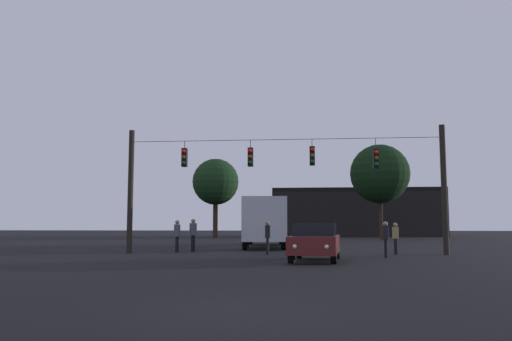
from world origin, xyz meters
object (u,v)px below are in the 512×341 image
tree_behind_building (380,174)px  pedestrian_near_bus (193,233)px  car_near_right (315,241)px  pedestrian_trailing (177,234)px  city_bus (265,218)px  tree_left_silhouette (216,182)px  pedestrian_crossing_center (386,237)px  pedestrian_crossing_left (268,235)px  pedestrian_crossing_right (396,237)px

tree_behind_building → pedestrian_near_bus: bearing=-120.7°
car_near_right → pedestrian_trailing: (-7.05, 5.47, 0.15)m
city_bus → tree_behind_building: tree_behind_building is taller
tree_left_silhouette → pedestrian_near_bus: bearing=-82.4°
tree_left_silhouette → pedestrian_crossing_center: bearing=-67.7°
car_near_right → tree_behind_building: (6.71, 28.61, 5.42)m
pedestrian_crossing_center → pedestrian_crossing_left: bearing=159.9°
pedestrian_crossing_left → tree_left_silhouette: tree_left_silhouette is taller
pedestrian_crossing_center → pedestrian_crossing_right: size_ratio=1.03×
car_near_right → tree_behind_building: size_ratio=0.49×
tree_behind_building → car_near_right: bearing=-103.2°
pedestrian_trailing → tree_left_silhouette: size_ratio=0.19×
pedestrian_crossing_right → tree_left_silhouette: 33.42m
pedestrian_crossing_center → pedestrian_trailing: size_ratio=0.94×
city_bus → pedestrian_crossing_left: bearing=-84.8°
city_bus → pedestrian_near_bus: (-3.43, -6.08, -0.87)m
city_bus → tree_left_silhouette: bearing=108.1°
pedestrian_near_bus → tree_left_silhouette: 28.85m
car_near_right → pedestrian_trailing: bearing=142.2°
pedestrian_crossing_center → pedestrian_near_bus: size_ratio=0.90×
city_bus → car_near_right: bearing=-76.6°
pedestrian_crossing_right → tree_left_silhouette: (-14.18, 29.81, 5.21)m
car_near_right → tree_left_silhouette: tree_left_silhouette is taller
pedestrian_near_bus → tree_left_silhouette: (-3.76, 28.15, 5.07)m
pedestrian_crossing_right → tree_behind_building: 24.51m
pedestrian_crossing_center → pedestrian_crossing_right: bearing=71.9°
pedestrian_crossing_center → pedestrian_trailing: pedestrian_trailing is taller
pedestrian_crossing_left → pedestrian_trailing: 5.01m
pedestrian_crossing_right → tree_left_silhouette: size_ratio=0.18×
pedestrian_near_bus → car_near_right: bearing=-45.3°
tree_left_silhouette → pedestrian_trailing: bearing=-83.9°
pedestrian_crossing_center → tree_behind_building: tree_behind_building is taller
pedestrian_crossing_center → pedestrian_near_bus: bearing=155.5°
pedestrian_crossing_left → pedestrian_near_bus: size_ratio=0.93×
car_near_right → pedestrian_crossing_center: pedestrian_crossing_center is taller
pedestrian_trailing → tree_left_silhouette: 29.81m
pedestrian_trailing → car_near_right: bearing=-37.8°
tree_left_silhouette → tree_behind_building: 17.95m
pedestrian_crossing_left → pedestrian_crossing_right: pedestrian_crossing_left is taller
pedestrian_near_bus → pedestrian_trailing: 1.21m
pedestrian_crossing_left → tree_left_silhouette: bearing=104.6°
city_bus → pedestrian_trailing: city_bus is taller
pedestrian_crossing_left → pedestrian_trailing: (-4.82, 1.35, 0.03)m
pedestrian_near_bus → tree_behind_building: bearing=59.3°
pedestrian_trailing → tree_behind_building: tree_behind_building is taller
pedestrian_trailing → pedestrian_crossing_left: bearing=-15.7°
tree_left_silhouette → pedestrian_crossing_right: bearing=-64.6°
pedestrian_crossing_right → tree_behind_building: tree_behind_building is taller
city_bus → car_near_right: 12.99m
pedestrian_crossing_center → tree_left_silhouette: 35.50m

